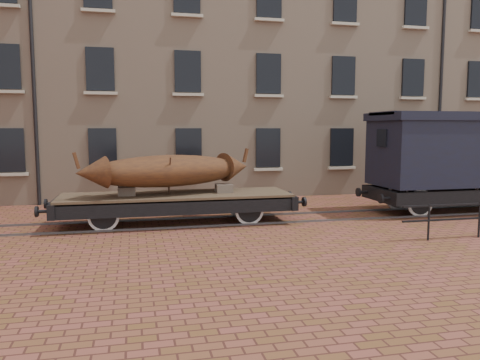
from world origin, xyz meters
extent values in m
plane|color=brown|center=(0.00, 0.00, 0.00)|extent=(90.00, 90.00, 0.00)
cube|color=#CEB094|center=(3.00, 10.00, 7.00)|extent=(40.00, 10.00, 14.00)
cube|color=black|center=(-9.50, 4.96, 2.20)|extent=(1.10, 0.12, 1.70)
cube|color=#B8B19C|center=(-9.50, 4.90, 1.25)|extent=(1.30, 0.18, 0.12)
cube|color=black|center=(-6.00, 4.96, 2.20)|extent=(1.10, 0.12, 1.70)
cube|color=#B8B19C|center=(-6.00, 4.90, 1.25)|extent=(1.30, 0.18, 0.12)
cube|color=black|center=(-2.50, 4.96, 2.20)|extent=(1.10, 0.12, 1.70)
cube|color=#B8B19C|center=(-2.50, 4.90, 1.25)|extent=(1.30, 0.18, 0.12)
cube|color=black|center=(1.00, 4.96, 2.20)|extent=(1.10, 0.12, 1.70)
cube|color=#B8B19C|center=(1.00, 4.90, 1.25)|extent=(1.30, 0.18, 0.12)
cube|color=black|center=(4.50, 4.96, 2.20)|extent=(1.10, 0.12, 1.70)
cube|color=#B8B19C|center=(4.50, 4.90, 1.25)|extent=(1.30, 0.18, 0.12)
cube|color=black|center=(8.00, 4.96, 2.20)|extent=(1.10, 0.12, 1.70)
cube|color=#B8B19C|center=(8.00, 4.90, 1.25)|extent=(1.30, 0.18, 0.12)
cube|color=black|center=(11.50, 4.96, 2.20)|extent=(1.10, 0.12, 1.70)
cube|color=#B8B19C|center=(11.50, 4.90, 1.25)|extent=(1.30, 0.18, 0.12)
cube|color=black|center=(-9.50, 4.96, 5.40)|extent=(1.10, 0.12, 1.70)
cube|color=#B8B19C|center=(-9.50, 4.90, 4.45)|extent=(1.30, 0.18, 0.12)
cube|color=black|center=(-6.00, 4.96, 5.40)|extent=(1.10, 0.12, 1.70)
cube|color=#B8B19C|center=(-6.00, 4.90, 4.45)|extent=(1.30, 0.18, 0.12)
cube|color=black|center=(-2.50, 4.96, 5.40)|extent=(1.10, 0.12, 1.70)
cube|color=#B8B19C|center=(-2.50, 4.90, 4.45)|extent=(1.30, 0.18, 0.12)
cube|color=black|center=(1.00, 4.96, 5.40)|extent=(1.10, 0.12, 1.70)
cube|color=#B8B19C|center=(1.00, 4.90, 4.45)|extent=(1.30, 0.18, 0.12)
cube|color=black|center=(4.50, 4.96, 5.40)|extent=(1.10, 0.12, 1.70)
cube|color=#B8B19C|center=(4.50, 4.90, 4.45)|extent=(1.30, 0.18, 0.12)
cube|color=black|center=(8.00, 4.96, 5.40)|extent=(1.10, 0.12, 1.70)
cube|color=#B8B19C|center=(8.00, 4.90, 4.45)|extent=(1.30, 0.18, 0.12)
cube|color=black|center=(11.50, 4.96, 5.40)|extent=(1.10, 0.12, 1.70)
cube|color=#B8B19C|center=(11.50, 4.90, 4.45)|extent=(1.30, 0.18, 0.12)
cube|color=#B8B19C|center=(-9.50, 4.90, 7.65)|extent=(1.30, 0.18, 0.12)
cube|color=#B8B19C|center=(-6.00, 4.90, 7.65)|extent=(1.30, 0.18, 0.12)
cube|color=#B8B19C|center=(-2.50, 4.90, 7.65)|extent=(1.30, 0.18, 0.12)
cube|color=#B8B19C|center=(1.00, 4.90, 7.65)|extent=(1.30, 0.18, 0.12)
cube|color=black|center=(4.50, 4.96, 8.60)|extent=(1.10, 0.12, 1.70)
cube|color=#B8B19C|center=(4.50, 4.90, 7.65)|extent=(1.30, 0.18, 0.12)
cube|color=black|center=(8.00, 4.96, 8.60)|extent=(1.10, 0.12, 1.70)
cube|color=#B8B19C|center=(8.00, 4.90, 7.65)|extent=(1.30, 0.18, 0.12)
cylinder|color=black|center=(-8.50, 4.95, 7.00)|extent=(0.14, 0.14, 14.00)
cylinder|color=black|center=(9.50, 4.95, 7.00)|extent=(0.14, 0.14, 14.00)
cube|color=#59595E|center=(0.00, -0.72, 0.03)|extent=(30.00, 0.08, 0.06)
cube|color=#59595E|center=(0.00, 0.72, 0.03)|extent=(30.00, 0.08, 0.06)
cylinder|color=black|center=(3.00, -3.80, 0.50)|extent=(0.06, 0.06, 1.00)
cylinder|color=black|center=(4.60, -3.80, 0.50)|extent=(0.06, 0.06, 1.00)
cube|color=brown|center=(-3.47, 0.00, 0.91)|extent=(7.22, 2.12, 0.12)
cube|color=black|center=(-3.47, -0.98, 0.67)|extent=(7.22, 0.15, 0.43)
cube|color=black|center=(-3.47, 0.98, 0.67)|extent=(7.22, 0.15, 0.43)
cube|color=black|center=(-7.09, 0.00, 0.67)|extent=(0.21, 2.22, 0.43)
cylinder|color=black|center=(-7.36, -0.72, 0.67)|extent=(0.34, 0.10, 0.10)
cylinder|color=black|center=(-7.52, -0.72, 0.67)|extent=(0.08, 0.31, 0.31)
cylinder|color=black|center=(-7.36, 0.72, 0.67)|extent=(0.34, 0.10, 0.10)
cylinder|color=black|center=(-7.52, 0.72, 0.67)|extent=(0.08, 0.31, 0.31)
cube|color=black|center=(0.14, 0.00, 0.67)|extent=(0.21, 2.22, 0.43)
cylinder|color=black|center=(0.41, -0.72, 0.67)|extent=(0.34, 0.10, 0.10)
cylinder|color=black|center=(0.57, -0.72, 0.67)|extent=(0.08, 0.31, 0.31)
cylinder|color=black|center=(0.41, 0.72, 0.67)|extent=(0.34, 0.10, 0.10)
cylinder|color=black|center=(0.57, 0.72, 0.67)|extent=(0.08, 0.31, 0.31)
cylinder|color=black|center=(-5.69, 0.00, 0.46)|extent=(0.10, 1.83, 0.10)
cylinder|color=silver|center=(-5.69, -0.72, 0.46)|extent=(0.92, 0.07, 0.92)
cylinder|color=black|center=(-5.69, -0.72, 0.46)|extent=(0.76, 0.10, 0.76)
cube|color=black|center=(-5.69, -0.84, 0.69)|extent=(0.87, 0.08, 0.10)
cylinder|color=silver|center=(-5.69, 0.72, 0.46)|extent=(0.92, 0.07, 0.92)
cylinder|color=black|center=(-5.69, 0.72, 0.46)|extent=(0.76, 0.10, 0.76)
cube|color=black|center=(-5.69, 0.84, 0.69)|extent=(0.87, 0.08, 0.10)
cylinder|color=black|center=(-1.26, 0.00, 0.46)|extent=(0.10, 1.83, 0.10)
cylinder|color=silver|center=(-1.26, -0.72, 0.46)|extent=(0.92, 0.07, 0.92)
cylinder|color=black|center=(-1.26, -0.72, 0.46)|extent=(0.76, 0.10, 0.76)
cube|color=black|center=(-1.26, -0.84, 0.69)|extent=(0.87, 0.08, 0.10)
cylinder|color=silver|center=(-1.26, 0.72, 0.46)|extent=(0.92, 0.07, 0.92)
cylinder|color=black|center=(-1.26, 0.72, 0.46)|extent=(0.76, 0.10, 0.76)
cube|color=black|center=(-1.26, 0.84, 0.69)|extent=(0.87, 0.08, 0.10)
cube|color=black|center=(-3.47, 0.00, 0.53)|extent=(3.85, 0.06, 0.06)
cube|color=#796B5E|center=(-5.02, 0.00, 1.10)|extent=(0.53, 0.48, 0.27)
cube|color=#796B5E|center=(-1.93, 0.00, 1.10)|extent=(0.53, 0.48, 0.27)
ellipsoid|color=brown|center=(-3.71, 0.00, 1.70)|extent=(5.26, 2.82, 1.01)
cone|color=brown|center=(-6.01, -0.63, 1.75)|extent=(1.09, 1.15, 0.95)
cube|color=brown|center=(-6.39, -0.73, 2.12)|extent=(0.22, 0.15, 0.48)
cone|color=brown|center=(-1.41, 0.63, 1.75)|extent=(1.09, 1.15, 0.95)
cube|color=brown|center=(-1.04, 0.73, 2.12)|extent=(0.22, 0.15, 0.48)
cylinder|color=#492F23|center=(-3.71, -0.41, 1.57)|extent=(0.04, 0.86, 1.24)
cylinder|color=#492F23|center=(-3.71, 0.41, 1.57)|extent=(0.04, 0.86, 1.24)
cube|color=black|center=(6.72, -1.10, 0.70)|extent=(6.02, 0.16, 0.45)
cube|color=black|center=(6.72, 1.10, 0.70)|extent=(6.02, 0.16, 0.45)
cube|color=black|center=(3.71, 0.00, 0.70)|extent=(0.22, 2.41, 0.45)
cylinder|color=black|center=(3.26, -0.80, 0.70)|extent=(0.08, 0.32, 0.32)
cylinder|color=black|center=(3.26, 0.80, 0.70)|extent=(0.08, 0.32, 0.32)
cylinder|color=black|center=(4.81, 0.00, 0.48)|extent=(0.10, 1.91, 0.10)
cylinder|color=silver|center=(4.81, -0.72, 0.48)|extent=(0.96, 0.07, 0.96)
cylinder|color=black|center=(4.81, -0.72, 0.48)|extent=(0.79, 0.10, 0.79)
cylinder|color=silver|center=(4.81, 0.72, 0.48)|extent=(0.96, 0.07, 0.96)
cylinder|color=black|center=(4.81, 0.72, 0.48)|extent=(0.79, 0.10, 0.79)
cube|color=black|center=(6.72, 0.00, 2.16)|extent=(6.02, 2.41, 2.31)
cube|color=black|center=(6.72, 0.00, 3.45)|extent=(6.20, 2.55, 0.28)
cube|color=black|center=(6.72, 0.00, 3.56)|extent=(6.20, 1.70, 0.12)
cube|color=black|center=(3.69, 0.00, 2.71)|extent=(0.08, 0.60, 0.60)
camera|label=1|loc=(-4.78, -14.84, 3.03)|focal=35.00mm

